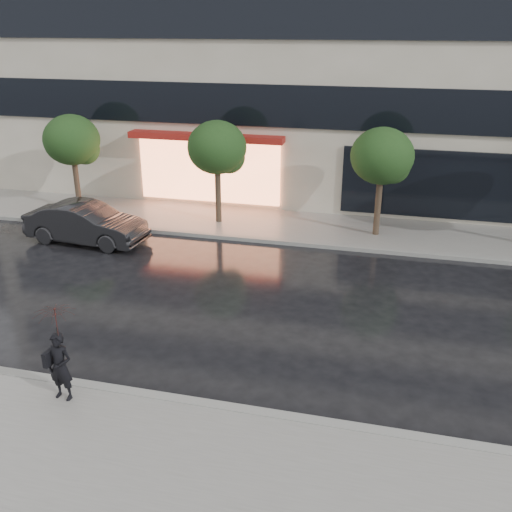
% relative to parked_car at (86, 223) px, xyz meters
% --- Properties ---
extents(ground, '(120.00, 120.00, 0.00)m').
position_rel_parked_car_xyz_m(ground, '(6.94, -6.97, -0.71)').
color(ground, black).
rests_on(ground, ground).
extents(sidewalk_near, '(60.00, 4.50, 0.12)m').
position_rel_parked_car_xyz_m(sidewalk_near, '(6.94, -10.22, -0.65)').
color(sidewalk_near, slate).
rests_on(sidewalk_near, ground).
extents(sidewalk_far, '(60.00, 3.50, 0.12)m').
position_rel_parked_car_xyz_m(sidewalk_far, '(6.94, 3.28, -0.65)').
color(sidewalk_far, slate).
rests_on(sidewalk_far, ground).
extents(curb_near, '(60.00, 0.25, 0.14)m').
position_rel_parked_car_xyz_m(curb_near, '(6.94, -7.97, -0.64)').
color(curb_near, gray).
rests_on(curb_near, ground).
extents(curb_far, '(60.00, 0.25, 0.14)m').
position_rel_parked_car_xyz_m(curb_far, '(6.94, 1.53, -0.64)').
color(curb_far, gray).
rests_on(curb_far, ground).
extents(tree_far_west, '(2.20, 2.20, 3.99)m').
position_rel_parked_car_xyz_m(tree_far_west, '(-2.00, 3.06, 2.21)').
color(tree_far_west, '#33261C').
rests_on(tree_far_west, ground).
extents(tree_mid_west, '(2.20, 2.20, 3.99)m').
position_rel_parked_car_xyz_m(tree_mid_west, '(4.00, 3.06, 2.21)').
color(tree_mid_west, '#33261C').
rests_on(tree_mid_west, ground).
extents(tree_mid_east, '(2.20, 2.20, 3.99)m').
position_rel_parked_car_xyz_m(tree_mid_east, '(10.00, 3.06, 2.21)').
color(tree_mid_east, '#33261C').
rests_on(tree_mid_east, ground).
extents(parked_car, '(4.44, 1.84, 1.43)m').
position_rel_parked_car_xyz_m(parked_car, '(0.00, 0.00, 0.00)').
color(parked_car, black).
rests_on(parked_car, ground).
extents(pedestrian_with_umbrella, '(0.89, 0.90, 2.10)m').
position_rel_parked_car_xyz_m(pedestrian_with_umbrella, '(4.27, -8.49, 0.77)').
color(pedestrian_with_umbrella, black).
rests_on(pedestrian_with_umbrella, sidewalk_near).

